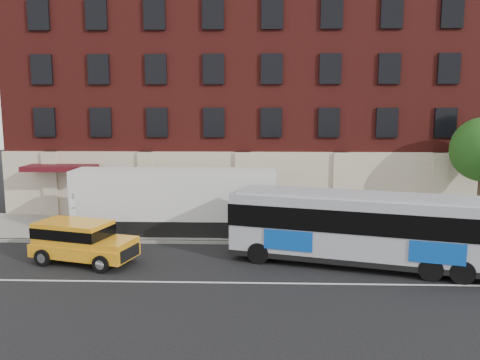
{
  "coord_description": "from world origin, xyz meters",
  "views": [
    {
      "loc": [
        0.81,
        -17.64,
        6.84
      ],
      "look_at": [
        0.06,
        5.5,
        3.36
      ],
      "focal_mm": 36.02,
      "sensor_mm": 36.0,
      "label": 1
    }
  ],
  "objects_px": {
    "sign_pole": "(74,214)",
    "city_bus": "(364,227)",
    "yellow_suv": "(80,239)",
    "shipping_container": "(175,203)"
  },
  "relations": [
    {
      "from": "sign_pole",
      "to": "city_bus",
      "type": "height_order",
      "value": "city_bus"
    },
    {
      "from": "sign_pole",
      "to": "shipping_container",
      "type": "distance_m",
      "value": 5.2
    },
    {
      "from": "yellow_suv",
      "to": "shipping_container",
      "type": "relative_size",
      "value": 0.46
    },
    {
      "from": "sign_pole",
      "to": "city_bus",
      "type": "bearing_deg",
      "value": -13.54
    },
    {
      "from": "yellow_suv",
      "to": "shipping_container",
      "type": "xyz_separation_m",
      "value": [
        3.48,
        4.76,
        0.72
      ]
    },
    {
      "from": "sign_pole",
      "to": "city_bus",
      "type": "relative_size",
      "value": 0.21
    },
    {
      "from": "sign_pole",
      "to": "yellow_suv",
      "type": "distance_m",
      "value": 3.66
    },
    {
      "from": "sign_pole",
      "to": "yellow_suv",
      "type": "bearing_deg",
      "value": -65.51
    },
    {
      "from": "yellow_suv",
      "to": "shipping_container",
      "type": "bearing_deg",
      "value": 53.86
    },
    {
      "from": "sign_pole",
      "to": "yellow_suv",
      "type": "height_order",
      "value": "sign_pole"
    }
  ]
}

